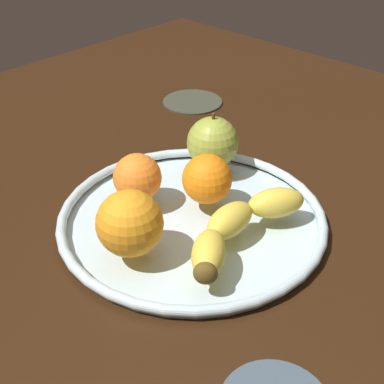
{
  "coord_description": "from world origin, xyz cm",
  "views": [
    {
      "loc": [
        39.14,
        36.84,
        40.58
      ],
      "look_at": [
        0.0,
        0.0,
        4.8
      ],
      "focal_mm": 50.72,
      "sensor_mm": 36.0,
      "label": 1
    }
  ],
  "objects": [
    {
      "name": "orange_front_left",
      "position": [
        -3.25,
        -0.51,
        4.93
      ],
      "size": [
        6.26,
        6.26,
        6.26
      ],
      "primitive_type": "sphere",
      "color": "orange",
      "rests_on": "fruit_bowl"
    },
    {
      "name": "banana",
      "position": [
        0.13,
        7.33,
        3.61
      ],
      "size": [
        20.49,
        7.49,
        3.62
      ],
      "rotation": [
        0.0,
        0.0,
        0.03
      ],
      "color": "yellow",
      "rests_on": "fruit_bowl"
    },
    {
      "name": "fruit_bowl",
      "position": [
        0.0,
        0.0,
        0.92
      ],
      "size": [
        32.93,
        32.93,
        1.8
      ],
      "color": "silver",
      "rests_on": "ground_plane"
    },
    {
      "name": "orange_front_right",
      "position": [
        2.34,
        -7.11,
        4.85
      ],
      "size": [
        6.09,
        6.09,
        6.09
      ],
      "primitive_type": "sphere",
      "color": "orange",
      "rests_on": "fruit_bowl"
    },
    {
      "name": "apple",
      "position": [
        -10.19,
        -5.72,
        5.36
      ],
      "size": [
        7.11,
        7.11,
        7.91
      ],
      "color": "#97A63B",
      "rests_on": "fruit_bowl"
    },
    {
      "name": "orange_center",
      "position": [
        9.79,
        0.17,
        5.5
      ],
      "size": [
        7.41,
        7.41,
        7.41
      ],
      "primitive_type": "sphere",
      "color": "orange",
      "rests_on": "fruit_bowl"
    },
    {
      "name": "ambient_coaster",
      "position": [
        -26.49,
        -24.8,
        0.3
      ],
      "size": [
        10.69,
        10.69,
        0.6
      ],
      "primitive_type": "cylinder",
      "color": "#37392B",
      "rests_on": "ground_plane"
    },
    {
      "name": "ground_plane",
      "position": [
        0.0,
        0.0,
        -2.0
      ],
      "size": [
        126.48,
        126.48,
        4.0
      ],
      "primitive_type": "cube",
      "color": "black"
    }
  ]
}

